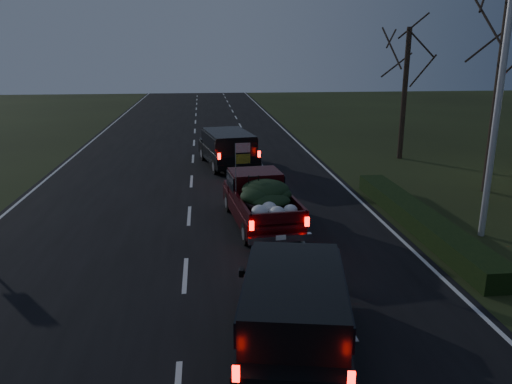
{
  "coord_description": "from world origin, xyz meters",
  "views": [
    {
      "loc": [
        0.57,
        -12.36,
        5.79
      ],
      "look_at": [
        2.27,
        3.38,
        1.3
      ],
      "focal_mm": 35.0,
      "sensor_mm": 36.0,
      "label": 1
    }
  ],
  "objects_px": {
    "lead_suv": "(228,145)",
    "rear_suv": "(294,304)",
    "light_pole": "(504,62)",
    "pickup_truck": "(260,197)"
  },
  "relations": [
    {
      "from": "light_pole",
      "to": "rear_suv",
      "type": "bearing_deg",
      "value": -141.73
    },
    {
      "from": "light_pole",
      "to": "pickup_truck",
      "type": "bearing_deg",
      "value": 165.03
    },
    {
      "from": "pickup_truck",
      "to": "rear_suv",
      "type": "relative_size",
      "value": 1.01
    },
    {
      "from": "light_pole",
      "to": "lead_suv",
      "type": "distance_m",
      "value": 14.05
    },
    {
      "from": "rear_suv",
      "to": "pickup_truck",
      "type": "bearing_deg",
      "value": 99.08
    },
    {
      "from": "lead_suv",
      "to": "rear_suv",
      "type": "xyz_separation_m",
      "value": [
        0.41,
        -16.65,
        -0.1
      ]
    },
    {
      "from": "rear_suv",
      "to": "lead_suv",
      "type": "bearing_deg",
      "value": 102.18
    },
    {
      "from": "light_pole",
      "to": "lead_suv",
      "type": "bearing_deg",
      "value": 124.99
    },
    {
      "from": "light_pole",
      "to": "pickup_truck",
      "type": "height_order",
      "value": "light_pole"
    },
    {
      "from": "rear_suv",
      "to": "light_pole",
      "type": "bearing_deg",
      "value": 49.03
    }
  ]
}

